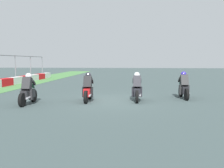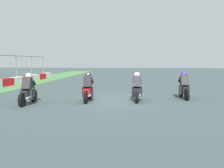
% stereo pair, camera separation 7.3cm
% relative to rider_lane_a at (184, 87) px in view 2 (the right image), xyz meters
% --- Properties ---
extents(ground_plane, '(120.00, 120.00, 0.00)m').
position_rel_rider_lane_a_xyz_m(ground_plane, '(-1.21, 3.85, -0.62)').
color(ground_plane, '#3E4D4D').
extents(rider_lane_a, '(2.04, 0.55, 1.51)m').
position_rel_rider_lane_a_xyz_m(rider_lane_a, '(0.00, 0.00, 0.00)').
color(rider_lane_a, black).
rests_on(rider_lane_a, ground_plane).
extents(rider_lane_b, '(2.04, 0.54, 1.51)m').
position_rel_rider_lane_a_xyz_m(rider_lane_b, '(-1.09, 2.62, 0.00)').
color(rider_lane_b, black).
rests_on(rider_lane_b, ground_plane).
extents(rider_lane_c, '(2.04, 0.55, 1.51)m').
position_rel_rider_lane_a_xyz_m(rider_lane_c, '(-1.43, 5.15, 0.00)').
color(rider_lane_c, black).
rests_on(rider_lane_c, ground_plane).
extents(rider_lane_d, '(2.04, 0.55, 1.51)m').
position_rel_rider_lane_a_xyz_m(rider_lane_d, '(-2.56, 7.88, 0.00)').
color(rider_lane_d, black).
rests_on(rider_lane_d, ground_plane).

